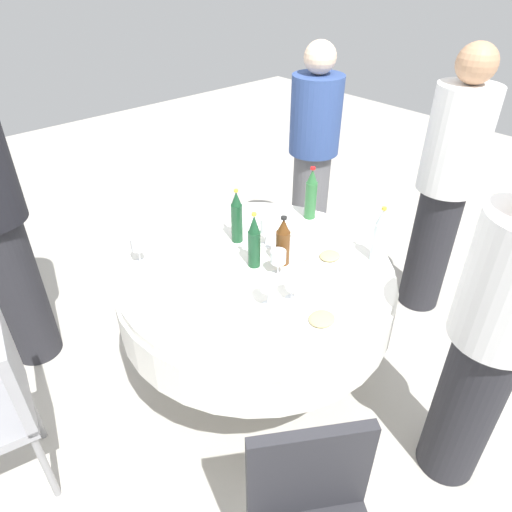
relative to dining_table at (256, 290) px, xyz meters
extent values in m
plane|color=#B7B2A8|center=(0.00, 0.00, -0.59)|extent=(10.00, 10.00, 0.00)
cylinder|color=white|center=(0.00, 0.00, 0.13)|extent=(1.34, 1.34, 0.04)
cylinder|color=white|center=(0.00, 0.00, 0.00)|extent=(1.37, 1.37, 0.22)
cylinder|color=slate|center=(0.00, 0.00, -0.35)|extent=(0.14, 0.14, 0.48)
cylinder|color=slate|center=(0.00, 0.00, -0.58)|extent=(0.56, 0.56, 0.03)
cylinder|color=silver|center=(0.48, -0.35, 0.25)|extent=(0.06, 0.06, 0.20)
cone|color=silver|center=(0.48, -0.35, 0.39)|extent=(0.06, 0.06, 0.08)
cylinder|color=gold|center=(0.48, -0.35, 0.44)|extent=(0.02, 0.02, 0.01)
cylinder|color=#593314|center=(0.12, -0.06, 0.24)|extent=(0.07, 0.07, 0.18)
cone|color=#593314|center=(0.12, -0.06, 0.36)|extent=(0.06, 0.06, 0.07)
cylinder|color=black|center=(0.12, -0.06, 0.40)|extent=(0.03, 0.03, 0.01)
cylinder|color=#2D6B38|center=(0.55, 0.16, 0.26)|extent=(0.07, 0.07, 0.22)
cone|color=#2D6B38|center=(0.55, 0.16, 0.41)|extent=(0.06, 0.06, 0.08)
cylinder|color=red|center=(0.55, 0.16, 0.45)|extent=(0.03, 0.03, 0.01)
cylinder|color=#194728|center=(0.00, 0.01, 0.24)|extent=(0.06, 0.06, 0.19)
cone|color=#194728|center=(0.00, 0.01, 0.38)|extent=(0.06, 0.06, 0.09)
cylinder|color=gold|center=(0.00, 0.01, 0.43)|extent=(0.02, 0.02, 0.01)
cylinder|color=#194728|center=(0.08, 0.24, 0.25)|extent=(0.06, 0.06, 0.21)
cone|color=#194728|center=(0.08, 0.24, 0.40)|extent=(0.05, 0.05, 0.07)
cylinder|color=gold|center=(0.08, 0.24, 0.44)|extent=(0.02, 0.02, 0.01)
cylinder|color=white|center=(0.04, -0.12, 0.15)|extent=(0.06, 0.06, 0.00)
cylinder|color=white|center=(0.04, -0.12, 0.18)|extent=(0.01, 0.01, 0.06)
cylinder|color=white|center=(0.04, -0.12, 0.25)|extent=(0.07, 0.07, 0.06)
cylinder|color=white|center=(-0.40, 0.41, 0.15)|extent=(0.06, 0.06, 0.00)
cylinder|color=white|center=(-0.40, 0.41, 0.19)|extent=(0.01, 0.01, 0.07)
cylinder|color=white|center=(-0.40, 0.41, 0.26)|extent=(0.07, 0.07, 0.07)
cylinder|color=gold|center=(-0.40, 0.41, 0.24)|extent=(0.06, 0.06, 0.03)
cylinder|color=white|center=(0.16, 0.10, 0.15)|extent=(0.06, 0.06, 0.00)
cylinder|color=white|center=(0.16, 0.10, 0.19)|extent=(0.01, 0.01, 0.08)
cylinder|color=white|center=(0.16, 0.10, 0.27)|extent=(0.06, 0.06, 0.08)
cylinder|color=maroon|center=(0.16, 0.10, 0.25)|extent=(0.05, 0.05, 0.03)
cylinder|color=white|center=(-0.16, -0.25, 0.15)|extent=(0.06, 0.06, 0.00)
cylinder|color=white|center=(-0.16, -0.25, 0.20)|extent=(0.01, 0.01, 0.08)
cylinder|color=white|center=(-0.16, -0.25, 0.27)|extent=(0.07, 0.07, 0.07)
cylinder|color=gold|center=(-0.16, -0.25, 0.25)|extent=(0.06, 0.06, 0.03)
cylinder|color=white|center=(-0.05, -0.29, 0.15)|extent=(0.06, 0.06, 0.00)
cylinder|color=white|center=(-0.05, -0.29, 0.18)|extent=(0.01, 0.01, 0.06)
cylinder|color=white|center=(-0.05, -0.29, 0.25)|extent=(0.07, 0.07, 0.07)
cylinder|color=white|center=(-0.20, -0.04, 0.16)|extent=(0.21, 0.21, 0.02)
cylinder|color=white|center=(0.27, 0.33, 0.16)|extent=(0.21, 0.21, 0.02)
cylinder|color=white|center=(0.31, -0.20, 0.16)|extent=(0.24, 0.24, 0.02)
ellipsoid|color=tan|center=(0.31, -0.20, 0.17)|extent=(0.11, 0.10, 0.02)
cylinder|color=white|center=(-0.07, -0.49, 0.16)|extent=(0.26, 0.26, 0.02)
ellipsoid|color=tan|center=(-0.07, -0.49, 0.17)|extent=(0.12, 0.10, 0.02)
cube|color=silver|center=(0.02, 0.38, 0.15)|extent=(0.08, 0.17, 0.00)
cube|color=silver|center=(-0.41, -0.17, 0.15)|extent=(0.04, 0.18, 0.00)
cube|color=silver|center=(-0.35, -0.37, 0.15)|extent=(0.05, 0.18, 0.00)
cube|color=white|center=(0.37, 0.08, 0.16)|extent=(0.14, 0.14, 0.02)
cylinder|color=#26262B|center=(1.26, -0.27, -0.17)|extent=(0.26, 0.26, 0.85)
cylinder|color=white|center=(1.26, -0.27, 0.55)|extent=(0.34, 0.34, 0.59)
sphere|color=tan|center=(1.26, -0.27, 0.95)|extent=(0.21, 0.21, 0.21)
cylinder|color=slate|center=(1.10, 0.64, -0.17)|extent=(0.26, 0.26, 0.85)
cylinder|color=#334C8C|center=(1.10, 0.64, 0.51)|extent=(0.34, 0.34, 0.51)
sphere|color=beige|center=(1.10, 0.64, 0.87)|extent=(0.20, 0.20, 0.20)
cylinder|color=#26262B|center=(0.30, -1.02, -0.18)|extent=(0.26, 0.26, 0.82)
cylinder|color=#26262B|center=(-0.87, 0.99, -0.14)|extent=(0.26, 0.26, 0.91)
cube|color=#99999E|center=(-1.10, 0.22, 0.07)|extent=(0.12, 0.40, 0.42)
cylinder|color=gray|center=(-1.08, 0.39, -0.38)|extent=(0.03, 0.03, 0.43)
cylinder|color=gray|center=(-1.15, 0.05, -0.38)|extent=(0.03, 0.03, 0.43)
cube|color=#2D2D33|center=(-0.55, -0.87, 0.07)|extent=(0.36, 0.25, 0.42)
camera|label=1|loc=(-1.22, -1.37, 1.46)|focal=32.43mm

